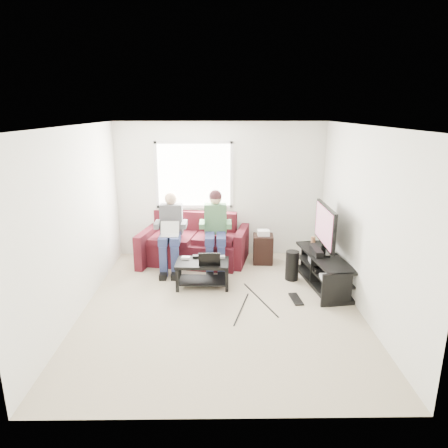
# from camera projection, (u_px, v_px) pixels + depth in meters

# --- Properties ---
(floor) EXTENTS (4.50, 4.50, 0.00)m
(floor) POSITION_uv_depth(u_px,v_px,m) (221.00, 306.00, 5.92)
(floor) COLOR #B8AE8F
(floor) RESTS_ON ground
(ceiling) EXTENTS (4.50, 4.50, 0.00)m
(ceiling) POSITION_uv_depth(u_px,v_px,m) (221.00, 126.00, 5.20)
(ceiling) COLOR white
(ceiling) RESTS_ON wall_back
(wall_back) EXTENTS (4.50, 0.00, 4.50)m
(wall_back) POSITION_uv_depth(u_px,v_px,m) (220.00, 190.00, 7.72)
(wall_back) COLOR silver
(wall_back) RESTS_ON floor
(wall_front) EXTENTS (4.50, 0.00, 4.50)m
(wall_front) POSITION_uv_depth(u_px,v_px,m) (222.00, 293.00, 3.40)
(wall_front) COLOR silver
(wall_front) RESTS_ON floor
(wall_left) EXTENTS (0.00, 4.50, 4.50)m
(wall_left) POSITION_uv_depth(u_px,v_px,m) (77.00, 222.00, 5.54)
(wall_left) COLOR silver
(wall_left) RESTS_ON floor
(wall_right) EXTENTS (0.00, 4.50, 4.50)m
(wall_right) POSITION_uv_depth(u_px,v_px,m) (363.00, 221.00, 5.59)
(wall_right) COLOR silver
(wall_right) RESTS_ON floor
(window) EXTENTS (1.48, 0.04, 1.28)m
(window) POSITION_uv_depth(u_px,v_px,m) (194.00, 175.00, 7.62)
(window) COLOR white
(window) RESTS_ON wall_back
(sofa) EXTENTS (2.12, 1.24, 0.91)m
(sofa) POSITION_uv_depth(u_px,v_px,m) (195.00, 245.00, 7.57)
(sofa) COLOR #4B121A
(sofa) RESTS_ON floor
(person_left) EXTENTS (0.40, 0.71, 1.38)m
(person_left) POSITION_uv_depth(u_px,v_px,m) (171.00, 229.00, 7.11)
(person_left) COLOR navy
(person_left) RESTS_ON sofa
(person_right) EXTENTS (0.40, 0.71, 1.42)m
(person_right) POSITION_uv_depth(u_px,v_px,m) (215.00, 225.00, 7.12)
(person_right) COLOR navy
(person_right) RESTS_ON sofa
(laptop_silver) EXTENTS (0.36, 0.29, 0.24)m
(laptop_silver) POSITION_uv_depth(u_px,v_px,m) (169.00, 232.00, 6.94)
(laptop_silver) COLOR silver
(laptop_silver) RESTS_ON person_left
(coffee_table) EXTENTS (0.87, 0.55, 0.42)m
(coffee_table) POSITION_uv_depth(u_px,v_px,m) (202.00, 268.00, 6.52)
(coffee_table) COLOR black
(coffee_table) RESTS_ON floor
(laptop_black) EXTENTS (0.35, 0.25, 0.24)m
(laptop_black) POSITION_uv_depth(u_px,v_px,m) (210.00, 256.00, 6.38)
(laptop_black) COLOR black
(laptop_black) RESTS_ON coffee_table
(controller_a) EXTENTS (0.15, 0.10, 0.04)m
(controller_a) POSITION_uv_depth(u_px,v_px,m) (186.00, 258.00, 6.59)
(controller_a) COLOR silver
(controller_a) RESTS_ON coffee_table
(controller_b) EXTENTS (0.14, 0.09, 0.04)m
(controller_b) POSITION_uv_depth(u_px,v_px,m) (197.00, 257.00, 6.65)
(controller_b) COLOR black
(controller_b) RESTS_ON coffee_table
(controller_c) EXTENTS (0.15, 0.10, 0.04)m
(controller_c) POSITION_uv_depth(u_px,v_px,m) (221.00, 257.00, 6.63)
(controller_c) COLOR gray
(controller_c) RESTS_ON coffee_table
(tv_stand) EXTENTS (0.67, 1.60, 0.51)m
(tv_stand) POSITION_uv_depth(u_px,v_px,m) (324.00, 272.00, 6.58)
(tv_stand) COLOR black
(tv_stand) RESTS_ON floor
(tv) EXTENTS (0.12, 1.10, 0.81)m
(tv) POSITION_uv_depth(u_px,v_px,m) (325.00, 227.00, 6.47)
(tv) COLOR black
(tv) RESTS_ON tv_stand
(soundbar) EXTENTS (0.12, 0.50, 0.10)m
(soundbar) POSITION_uv_depth(u_px,v_px,m) (316.00, 251.00, 6.58)
(soundbar) COLOR black
(soundbar) RESTS_ON tv_stand
(drink_cup) EXTENTS (0.08, 0.08, 0.12)m
(drink_cup) POSITION_uv_depth(u_px,v_px,m) (313.00, 240.00, 7.09)
(drink_cup) COLOR #A16A45
(drink_cup) RESTS_ON tv_stand
(console_white) EXTENTS (0.30, 0.22, 0.06)m
(console_white) POSITION_uv_depth(u_px,v_px,m) (330.00, 277.00, 6.17)
(console_white) COLOR silver
(console_white) RESTS_ON tv_stand
(console_grey) EXTENTS (0.34, 0.26, 0.08)m
(console_grey) POSITION_uv_depth(u_px,v_px,m) (320.00, 260.00, 6.84)
(console_grey) COLOR gray
(console_grey) RESTS_ON tv_stand
(console_black) EXTENTS (0.38, 0.30, 0.07)m
(console_black) POSITION_uv_depth(u_px,v_px,m) (325.00, 269.00, 6.51)
(console_black) COLOR black
(console_black) RESTS_ON tv_stand
(subwoofer) EXTENTS (0.22, 0.22, 0.51)m
(subwoofer) POSITION_uv_depth(u_px,v_px,m) (292.00, 266.00, 6.78)
(subwoofer) COLOR black
(subwoofer) RESTS_ON floor
(keyboard_floor) EXTENTS (0.17, 0.41, 0.02)m
(keyboard_floor) POSITION_uv_depth(u_px,v_px,m) (296.00, 299.00, 6.11)
(keyboard_floor) COLOR black
(keyboard_floor) RESTS_ON floor
(end_table) EXTENTS (0.36, 0.36, 0.64)m
(end_table) POSITION_uv_depth(u_px,v_px,m) (263.00, 248.00, 7.53)
(end_table) COLOR black
(end_table) RESTS_ON floor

